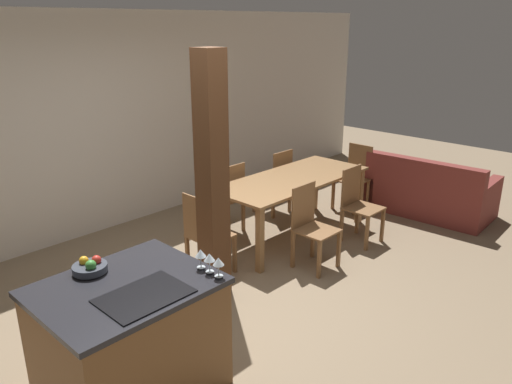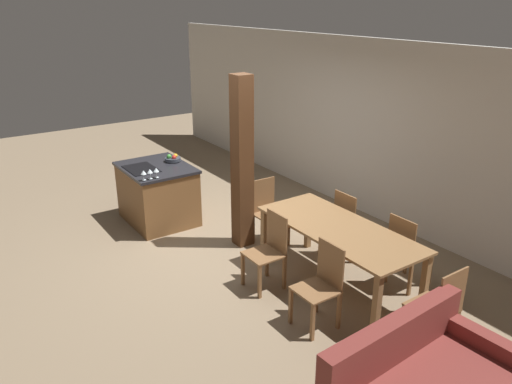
# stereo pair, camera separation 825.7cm
# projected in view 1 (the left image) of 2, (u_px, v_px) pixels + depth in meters

# --- Properties ---
(ground_plane) EXTENTS (16.00, 16.00, 0.00)m
(ground_plane) POSITION_uv_depth(u_px,v_px,m) (228.00, 306.00, 4.72)
(ground_plane) COLOR #847056
(wall_back) EXTENTS (11.20, 0.08, 2.70)m
(wall_back) POSITION_uv_depth(u_px,v_px,m) (79.00, 128.00, 5.95)
(wall_back) COLOR silver
(wall_back) RESTS_ON ground_plane
(kitchen_island) EXTENTS (1.16, 0.94, 0.90)m
(kitchen_island) POSITION_uv_depth(u_px,v_px,m) (130.00, 340.00, 3.49)
(kitchen_island) COLOR brown
(kitchen_island) RESTS_ON ground_plane
(fruit_bowl) EXTENTS (0.24, 0.24, 0.11)m
(fruit_bowl) POSITION_uv_depth(u_px,v_px,m) (90.00, 267.00, 3.49)
(fruit_bowl) COLOR #383D47
(fruit_bowl) RESTS_ON kitchen_island
(wine_glass_near) EXTENTS (0.08, 0.08, 0.14)m
(wine_glass_near) POSITION_uv_depth(u_px,v_px,m) (218.00, 262.00, 3.40)
(wine_glass_near) COLOR silver
(wine_glass_near) RESTS_ON kitchen_island
(wine_glass_middle) EXTENTS (0.08, 0.08, 0.14)m
(wine_glass_middle) POSITION_uv_depth(u_px,v_px,m) (209.00, 258.00, 3.46)
(wine_glass_middle) COLOR silver
(wine_glass_middle) RESTS_ON kitchen_island
(wine_glass_far) EXTENTS (0.08, 0.08, 0.14)m
(wine_glass_far) POSITION_uv_depth(u_px,v_px,m) (201.00, 254.00, 3.52)
(wine_glass_far) COLOR silver
(wine_glass_far) RESTS_ON kitchen_island
(dining_table) EXTENTS (2.06, 0.87, 0.77)m
(dining_table) POSITION_uv_depth(u_px,v_px,m) (292.00, 185.00, 6.06)
(dining_table) COLOR olive
(dining_table) RESTS_ON ground_plane
(dining_chair_near_left) EXTENTS (0.40, 0.40, 0.91)m
(dining_chair_near_left) POSITION_uv_depth(u_px,v_px,m) (311.00, 225.00, 5.38)
(dining_chair_near_left) COLOR brown
(dining_chair_near_left) RESTS_ON ground_plane
(dining_chair_near_right) EXTENTS (0.40, 0.40, 0.91)m
(dining_chair_near_right) POSITION_uv_depth(u_px,v_px,m) (358.00, 203.00, 6.01)
(dining_chair_near_right) COLOR brown
(dining_chair_near_right) RESTS_ON ground_plane
(dining_chair_far_left) EXTENTS (0.40, 0.40, 0.91)m
(dining_chair_far_left) POSITION_uv_depth(u_px,v_px,m) (227.00, 197.00, 6.23)
(dining_chair_far_left) COLOR brown
(dining_chair_far_left) RESTS_ON ground_plane
(dining_chair_far_right) EXTENTS (0.40, 0.40, 0.91)m
(dining_chair_far_right) POSITION_uv_depth(u_px,v_px,m) (276.00, 181.00, 6.87)
(dining_chair_far_right) COLOR brown
(dining_chair_far_right) RESTS_ON ground_plane
(dining_chair_head_end) EXTENTS (0.40, 0.40, 0.91)m
(dining_chair_head_end) POSITION_uv_depth(u_px,v_px,m) (205.00, 234.00, 5.16)
(dining_chair_head_end) COLOR brown
(dining_chair_head_end) RESTS_ON ground_plane
(dining_chair_foot_end) EXTENTS (0.40, 0.40, 0.91)m
(dining_chair_foot_end) POSITION_uv_depth(u_px,v_px,m) (355.00, 176.00, 7.09)
(dining_chair_foot_end) COLOR brown
(dining_chair_foot_end) RESTS_ON ground_plane
(couch) EXTENTS (0.96, 1.65, 0.83)m
(couch) POSITION_uv_depth(u_px,v_px,m) (429.00, 194.00, 6.94)
(couch) COLOR maroon
(couch) RESTS_ON ground_plane
(timber_post) EXTENTS (0.23, 0.23, 2.35)m
(timber_post) POSITION_uv_depth(u_px,v_px,m) (212.00, 179.00, 4.62)
(timber_post) COLOR #4C2D19
(timber_post) RESTS_ON ground_plane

